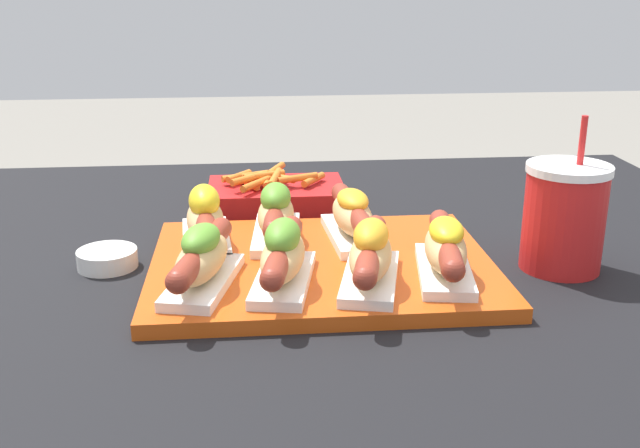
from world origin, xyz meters
TOP-DOWN VIEW (x-y plane):
  - serving_tray at (0.01, -0.08)m, footprint 0.42×0.33m
  - hot_dog_0 at (-0.13, -0.15)m, footprint 0.09×0.19m
  - hot_dog_1 at (-0.04, -0.15)m, footprint 0.09×0.19m
  - hot_dog_2 at (0.06, -0.16)m, footprint 0.09×0.19m
  - hot_dog_3 at (0.15, -0.15)m, footprint 0.08×0.19m
  - hot_dog_4 at (-0.13, -0.01)m, footprint 0.07×0.20m
  - hot_dog_5 at (-0.04, -0.00)m, footprint 0.07×0.20m
  - hot_dog_6 at (0.06, -0.01)m, footprint 0.07×0.20m
  - sauce_bowl at (-0.26, -0.04)m, footprint 0.08×0.08m
  - drink_cup at (0.31, -0.09)m, footprint 0.10×0.10m
  - fries_basket at (-0.03, 0.21)m, footprint 0.22×0.14m

SIDE VIEW (x-z plane):
  - serving_tray at x=0.01m, z-range 0.74..0.76m
  - sauce_bowl at x=-0.26m, z-range 0.74..0.76m
  - fries_basket at x=-0.03m, z-range 0.73..0.79m
  - hot_dog_6 at x=0.06m, z-range 0.75..0.82m
  - hot_dog_3 at x=0.15m, z-range 0.75..0.82m
  - hot_dog_0 at x=-0.13m, z-range 0.75..0.83m
  - hot_dog_2 at x=0.06m, z-range 0.75..0.83m
  - hot_dog_5 at x=-0.04m, z-range 0.75..0.83m
  - hot_dog_1 at x=-0.04m, z-range 0.75..0.83m
  - hot_dog_4 at x=-0.13m, z-range 0.75..0.83m
  - drink_cup at x=0.31m, z-range 0.71..0.90m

